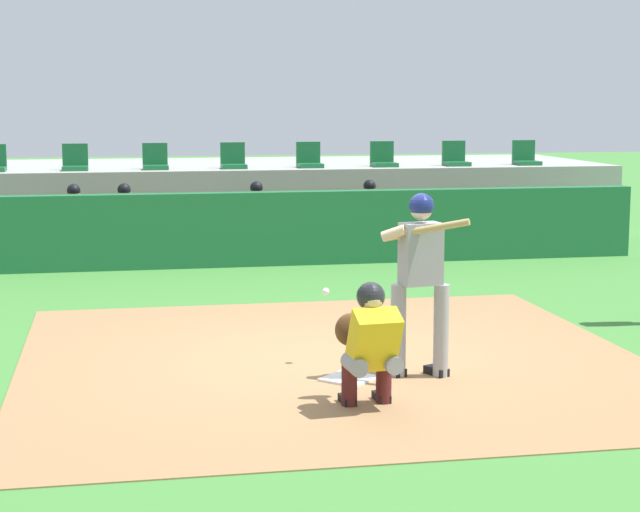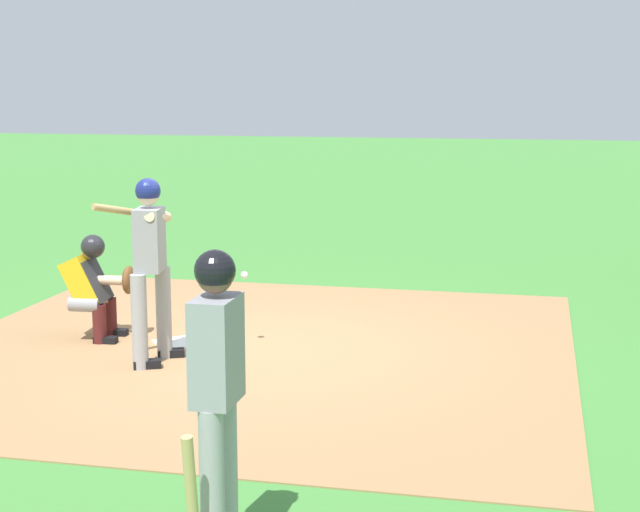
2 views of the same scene
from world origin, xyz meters
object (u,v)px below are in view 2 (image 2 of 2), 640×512
object	(u,v)px
home_plate	(179,343)
batter_at_plate	(150,259)
on_deck_batter	(216,385)
catcher_crouched	(95,283)

from	to	relation	value
home_plate	batter_at_plate	distance (m)	1.23
home_plate	on_deck_batter	world-z (taller)	on_deck_batter
home_plate	on_deck_batter	distance (m)	4.76
catcher_crouched	home_plate	bearing A→B (deg)	88.52
home_plate	catcher_crouched	world-z (taller)	catcher_crouched
home_plate	catcher_crouched	size ratio (longest dim) A/B	0.22
home_plate	on_deck_batter	size ratio (longest dim) A/B	0.25
home_plate	on_deck_batter	bearing A→B (deg)	23.70
home_plate	batter_at_plate	bearing A→B (deg)	-0.10
batter_at_plate	on_deck_batter	world-z (taller)	batter_at_plate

